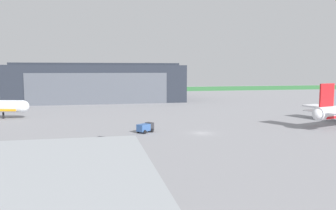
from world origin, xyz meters
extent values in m
plane|color=gray|center=(0.00, 0.00, 0.00)|extent=(440.00, 440.00, 0.00)
cube|color=#367E40|center=(0.00, 180.51, 0.04)|extent=(440.00, 56.00, 0.08)
cube|color=#232833|center=(-23.67, 93.16, 8.56)|extent=(79.82, 38.90, 17.12)
cube|color=#4C515B|center=(-23.67, 73.57, 6.85)|extent=(60.66, 0.30, 13.70)
cube|color=#232833|center=(-23.67, 93.16, 17.72)|extent=(79.82, 9.33, 1.20)
sphere|color=silver|center=(28.82, -3.22, 4.25)|extent=(2.66, 2.66, 2.66)
cube|color=red|center=(31.89, -2.24, 8.85)|extent=(5.12, 1.98, 5.79)
cube|color=silver|center=(31.91, -4.95, 4.59)|extent=(4.91, 5.65, 0.28)
cube|color=silver|center=(30.34, -0.02, 4.59)|extent=(4.91, 5.65, 0.28)
cube|color=silver|center=(44.44, 11.50, 3.83)|extent=(11.22, 17.82, 0.56)
sphere|color=silver|center=(-46.79, 34.23, 3.92)|extent=(3.58, 3.58, 3.58)
cylinder|color=black|center=(-53.00, 35.81, 1.03)|extent=(0.56, 0.56, 2.05)
cube|color=#2D2D33|center=(-23.82, -10.56, 1.31)|extent=(2.22, 2.07, 1.70)
cube|color=yellow|center=(-24.89, -11.94, 1.29)|extent=(3.02, 3.10, 1.64)
cylinder|color=black|center=(-23.07, -11.34, 0.47)|extent=(0.78, 0.90, 0.93)
cylinder|color=black|center=(-24.76, -10.02, 0.47)|extent=(0.78, 0.90, 0.93)
cylinder|color=black|center=(-24.35, -12.99, 0.47)|extent=(0.78, 0.90, 0.93)
cylinder|color=black|center=(-26.04, -11.67, 0.47)|extent=(0.78, 0.90, 0.93)
cube|color=#2D2D33|center=(-12.08, 4.57, 1.37)|extent=(2.22, 2.33, 1.82)
cube|color=#335693|center=(-13.74, 3.22, 1.30)|extent=(3.59, 3.44, 1.68)
cylinder|color=black|center=(-11.58, 3.59, 0.46)|extent=(0.88, 0.78, 0.92)
cylinder|color=black|center=(-12.94, 5.26, 0.46)|extent=(0.88, 0.78, 0.92)
cylinder|color=black|center=(-13.57, 1.97, 0.46)|extent=(0.88, 0.78, 0.92)
cylinder|color=black|center=(-14.93, 3.65, 0.46)|extent=(0.88, 0.78, 0.92)
camera|label=1|loc=(-24.87, -77.00, 15.30)|focal=36.36mm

